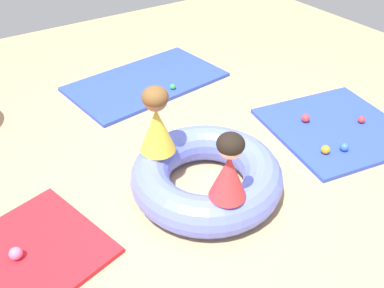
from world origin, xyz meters
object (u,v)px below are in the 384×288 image
at_px(inflatable_cushion, 206,176).
at_px(play_ball_blue, 344,147).
at_px(play_ball_orange, 326,150).
at_px(child_in_red, 229,167).
at_px(play_ball_green, 173,87).
at_px(child_in_yellow, 157,121).
at_px(play_ball_red_second, 362,120).
at_px(play_ball_pink, 16,254).
at_px(play_ball_red, 306,118).

relative_size(inflatable_cushion, play_ball_blue, 15.49).
bearing_deg(play_ball_blue, play_ball_orange, 158.62).
xyz_separation_m(play_ball_orange, play_ball_blue, (0.17, -0.06, -0.00)).
relative_size(child_in_red, play_ball_green, 8.28).
xyz_separation_m(child_in_yellow, play_ball_red_second, (1.99, -0.40, -0.49)).
bearing_deg(play_ball_green, play_ball_orange, -73.64).
xyz_separation_m(play_ball_blue, play_ball_red_second, (0.49, 0.20, -0.00)).
height_order(child_in_red, play_ball_green, child_in_red).
height_order(inflatable_cushion, play_ball_green, inflatable_cushion).
height_order(child_in_yellow, play_ball_pink, child_in_yellow).
bearing_deg(play_ball_pink, inflatable_cushion, -4.67).
bearing_deg(play_ball_orange, play_ball_green, 106.36).
bearing_deg(inflatable_cushion, play_ball_blue, -12.69).
bearing_deg(play_ball_red_second, play_ball_green, 126.48).
height_order(child_in_red, play_ball_pink, child_in_red).
height_order(play_ball_red, play_ball_green, play_ball_red).
distance_m(play_ball_orange, play_ball_red_second, 0.67).
bearing_deg(play_ball_orange, child_in_red, -172.31).
xyz_separation_m(play_ball_red, play_ball_orange, (-0.22, -0.45, -0.00)).
bearing_deg(inflatable_cushion, play_ball_pink, 175.33).
distance_m(play_ball_pink, play_ball_red_second, 3.19).
bearing_deg(play_ball_pink, child_in_red, -20.73).
bearing_deg(play_ball_red_second, play_ball_orange, -167.99).
bearing_deg(play_ball_blue, play_ball_red, 83.69).
height_order(play_ball_orange, play_ball_blue, play_ball_orange).
bearing_deg(play_ball_red, child_in_red, -156.89).
height_order(inflatable_cushion, play_ball_orange, inflatable_cushion).
xyz_separation_m(play_ball_green, play_ball_blue, (0.67, -1.77, 0.01)).
distance_m(inflatable_cushion, play_ball_red, 1.35).
distance_m(child_in_red, play_ball_blue, 1.45).
relative_size(inflatable_cushion, child_in_red, 2.34).
distance_m(play_ball_green, play_ball_pink, 2.44).
bearing_deg(play_ball_red, inflatable_cushion, -170.33).
bearing_deg(inflatable_cushion, child_in_red, -105.00).
xyz_separation_m(inflatable_cushion, child_in_red, (-0.10, -0.38, 0.39)).
xyz_separation_m(play_ball_red, play_ball_pink, (-2.75, -0.11, 0.00)).
xyz_separation_m(play_ball_green, play_ball_red_second, (1.16, -1.56, 0.00)).
bearing_deg(play_ball_red_second, inflatable_cushion, 177.36).
height_order(child_in_yellow, play_ball_green, child_in_yellow).
distance_m(child_in_yellow, play_ball_red, 1.64).
bearing_deg(play_ball_green, inflatable_cushion, -112.11).
xyz_separation_m(play_ball_green, play_ball_orange, (0.50, -1.70, 0.01)).
height_order(play_ball_green, play_ball_blue, play_ball_blue).
relative_size(child_in_red, play_ball_orange, 6.43).
bearing_deg(child_in_red, play_ball_orange, -112.09).
bearing_deg(play_ball_red, play_ball_green, 119.89).
relative_size(play_ball_red, play_ball_orange, 1.02).
relative_size(inflatable_cushion, child_in_yellow, 2.16).
bearing_deg(play_ball_red, play_ball_pink, -177.72).
height_order(child_in_yellow, play_ball_blue, child_in_yellow).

